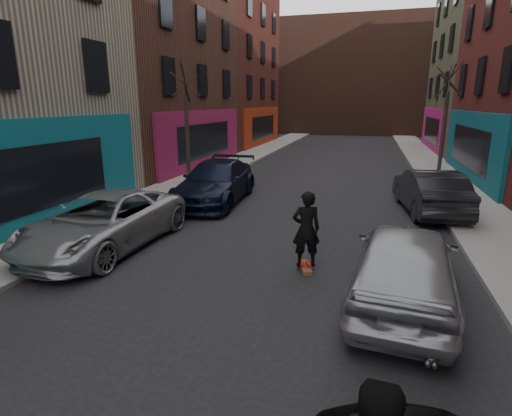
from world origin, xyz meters
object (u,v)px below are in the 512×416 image
Objects in this scene: tree_left_far at (186,115)px; parked_left_far at (104,222)px; parked_right_far at (405,263)px; skateboard at (305,267)px; tree_right_far at (446,110)px; parked_left_end at (216,182)px; parked_right_end at (429,191)px; skateboarder at (306,229)px.

tree_left_far reaches higher than parked_left_far.
skateboard is at bearing -20.78° from parked_right_far.
tree_right_far is (12.40, 6.00, 0.15)m from tree_left_far.
parked_left_end reaches higher than parked_left_far.
parked_left_end is 8.15m from parked_right_end.
tree_left_far reaches higher than skateboarder.
parked_right_end is at bearing 36.92° from parked_left_far.
skateboarder is at bearing -51.13° from tree_left_far.
parked_left_end is 3.06× the size of skateboarder.
tree_right_far is 3.66× the size of skateboarder.
parked_right_end is (1.40, 7.50, -0.03)m from parked_right_far.
parked_left_end is (-9.73, -9.16, -2.71)m from tree_right_far.
tree_left_far is 8.12× the size of skateboard.
tree_left_far is at bearing -21.13° from parked_right_end.
parked_left_far is (1.65, -8.99, -2.62)m from tree_left_far.
tree_left_far is 9.51m from parked_left_far.
parked_right_far is at bearing -46.99° from tree_left_far.
skateboarder is (-2.15, 1.08, 0.19)m from parked_right_far.
skateboard is (-5.15, -15.00, -3.48)m from tree_right_far.
skateboard is 0.98m from skateboarder.
parked_right_end is (-1.60, -8.58, -2.73)m from tree_right_far.
parked_left_end is 7.10× the size of skateboard.
parked_right_end reaches higher than parked_left_far.
parked_left_end is at bearing -39.89° from parked_right_far.
parked_right_end reaches higher than skateboard.
skateboarder is (0.00, 0.00, 0.98)m from skateboard.
skateboarder is at bearing 53.36° from parked_right_end.
tree_right_far is 8.50× the size of skateboard.
tree_right_far reaches higher than skateboard.
tree_right_far is at bearing 25.82° from tree_left_far.
parked_right_far is 7.63m from parked_right_end.
parked_right_end is (8.13, 0.58, -0.02)m from parked_left_end.
tree_right_far reaches higher than parked_left_end.
skateboard is 0.43× the size of skateboarder.
parked_right_far reaches higher than skateboard.
parked_right_end is (9.15, 6.42, 0.05)m from parked_left_far.
parked_left_end reaches higher than skateboard.
tree_right_far is at bearing 51.13° from skateboard.
tree_left_far is at bearing -154.18° from tree_right_far.
skateboarder is (-3.55, -6.42, 0.22)m from parked_right_end.
parked_left_far is (-10.75, -14.99, -2.77)m from tree_right_far.
parked_right_far is at bearing 71.72° from parked_right_end.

